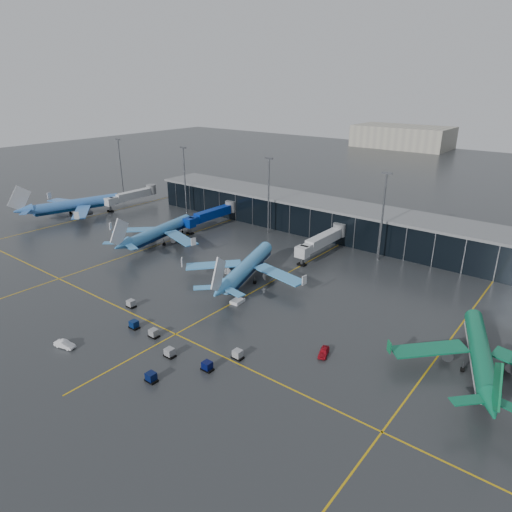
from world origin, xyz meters
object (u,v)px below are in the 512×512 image
Objects in this scene: baggage_carts at (167,343)px; airliner_klm_near at (248,258)px; service_van_white at (65,344)px; mobile_airstair at (237,300)px; service_van_red at (324,352)px; airliner_klm_west at (76,198)px; airliner_arkefly at (160,225)px; airliner_aer_lingus at (482,342)px.

airliner_klm_near is at bearing 102.87° from baggage_carts.
baggage_carts is 19.94m from service_van_white.
mobile_airstair reaches higher than baggage_carts.
airliner_klm_near reaches higher than service_van_white.
service_van_red is at bearing -46.48° from airliner_klm_near.
airliner_klm_west reaches higher than airliner_arkefly.
mobile_airstair is at bearing -30.61° from airliner_arkefly.
airliner_arkefly reaches higher than airliner_aer_lingus.
airliner_klm_near is at bearing -17.99° from airliner_arkefly.
airliner_klm_near is at bearing 115.21° from mobile_airstair.
airliner_klm_west is 98.24m from mobile_airstair.
airliner_aer_lingus is 8.48× the size of service_van_white.
baggage_carts is 22.77m from mobile_airstair.
service_van_white is at bearing -68.61° from airliner_arkefly.
airliner_klm_near is 1.07× the size of airliner_aer_lingus.
airliner_arkefly is at bearing 16.80° from service_van_white.
baggage_carts reaches higher than service_van_red.
airliner_arkefly is 0.99× the size of airliner_klm_near.
airliner_arkefly is at bearing 155.13° from airliner_aer_lingus.
airliner_klm_west is 98.57m from service_van_white.
service_van_red is at bearing 32.34° from baggage_carts.
airliner_klm_west reaches higher than service_van_red.
airliner_aer_lingus is 9.01× the size of service_van_red.
airliner_aer_lingus is 51.74m from mobile_airstair.
airliner_klm_west is 49.58m from airliner_arkefly.
airliner_arkefly is 11.30× the size of mobile_airstair.
service_van_red is at bearing -28.25° from airliner_arkefly.
service_van_white is at bearing -165.82° from airliner_aer_lingus.
mobile_airstair is at bearing 148.45° from service_van_red.
baggage_carts is 8.05× the size of service_van_white.
airliner_klm_west reaches higher than airliner_aer_lingus.
airliner_aer_lingus is 1.05× the size of baggage_carts.
mobile_airstair is at bearing 168.79° from airliner_aer_lingus.
airliner_klm_near is 11.37× the size of mobile_airstair.
airliner_arkefly is at bearing 144.22° from service_van_red.
airliner_arkefly is 1.06× the size of airliner_aer_lingus.
airliner_klm_west is 1.10× the size of airliner_klm_near.
mobile_airstair is at bearing 93.36° from baggage_carts.
airliner_klm_west is at bearing 157.22° from baggage_carts.
airliner_arkefly is at bearing 154.66° from airliner_klm_near.
mobile_airstair is 27.80m from service_van_red.
service_van_white is at bearing -140.12° from baggage_carts.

